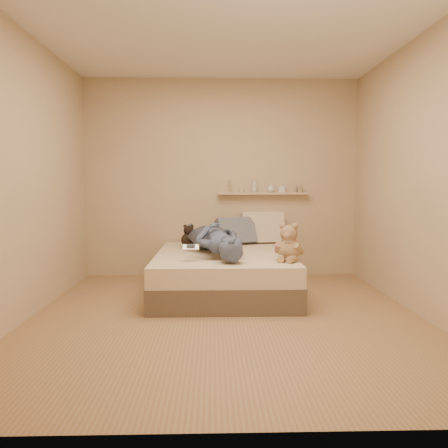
{
  "coord_description": "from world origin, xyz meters",
  "views": [
    {
      "loc": [
        -0.13,
        -3.93,
        1.21
      ],
      "look_at": [
        0.0,
        0.65,
        0.8
      ],
      "focal_mm": 35.0,
      "sensor_mm": 36.0,
      "label": 1
    }
  ],
  "objects_px": {
    "game_console": "(191,247)",
    "wall_shelf": "(263,193)",
    "pillow_grey": "(236,231)",
    "teddy_bear": "(289,245)",
    "dark_plush": "(189,238)",
    "bed": "(223,273)",
    "person": "(214,238)",
    "pillow_cream": "(263,228)"
  },
  "relations": [
    {
      "from": "teddy_bear",
      "to": "dark_plush",
      "type": "xyz_separation_m",
      "value": [
        -1.05,
        0.96,
        -0.04
      ]
    },
    {
      "from": "bed",
      "to": "teddy_bear",
      "type": "xyz_separation_m",
      "value": [
        0.64,
        -0.55,
        0.38
      ]
    },
    {
      "from": "game_console",
      "to": "wall_shelf",
      "type": "bearing_deg",
      "value": 58.43
    },
    {
      "from": "teddy_bear",
      "to": "game_console",
      "type": "bearing_deg",
      "value": 179.21
    },
    {
      "from": "teddy_bear",
      "to": "pillow_grey",
      "type": "xyz_separation_m",
      "value": [
        -0.46,
        1.24,
        0.01
      ]
    },
    {
      "from": "pillow_grey",
      "to": "teddy_bear",
      "type": "bearing_deg",
      "value": -69.62
    },
    {
      "from": "bed",
      "to": "teddy_bear",
      "type": "bearing_deg",
      "value": -40.66
    },
    {
      "from": "teddy_bear",
      "to": "pillow_cream",
      "type": "relative_size",
      "value": 0.7
    },
    {
      "from": "wall_shelf",
      "to": "game_console",
      "type": "bearing_deg",
      "value": -121.57
    },
    {
      "from": "pillow_grey",
      "to": "person",
      "type": "relative_size",
      "value": 0.34
    },
    {
      "from": "dark_plush",
      "to": "person",
      "type": "xyz_separation_m",
      "value": [
        0.31,
        -0.49,
        0.05
      ]
    },
    {
      "from": "bed",
      "to": "teddy_bear",
      "type": "height_order",
      "value": "teddy_bear"
    },
    {
      "from": "game_console",
      "to": "wall_shelf",
      "type": "relative_size",
      "value": 0.14
    },
    {
      "from": "game_console",
      "to": "wall_shelf",
      "type": "distance_m",
      "value": 1.77
    },
    {
      "from": "pillow_cream",
      "to": "dark_plush",
      "type": "bearing_deg",
      "value": -156.1
    },
    {
      "from": "dark_plush",
      "to": "wall_shelf",
      "type": "height_order",
      "value": "wall_shelf"
    },
    {
      "from": "bed",
      "to": "person",
      "type": "distance_m",
      "value": 0.42
    },
    {
      "from": "teddy_bear",
      "to": "dark_plush",
      "type": "height_order",
      "value": "teddy_bear"
    },
    {
      "from": "bed",
      "to": "pillow_cream",
      "type": "height_order",
      "value": "pillow_cream"
    },
    {
      "from": "dark_plush",
      "to": "person",
      "type": "height_order",
      "value": "person"
    },
    {
      "from": "bed",
      "to": "teddy_bear",
      "type": "distance_m",
      "value": 0.93
    },
    {
      "from": "bed",
      "to": "person",
      "type": "xyz_separation_m",
      "value": [
        -0.1,
        -0.08,
        0.4
      ]
    },
    {
      "from": "bed",
      "to": "person",
      "type": "height_order",
      "value": "person"
    },
    {
      "from": "bed",
      "to": "wall_shelf",
      "type": "bearing_deg",
      "value": 58.82
    },
    {
      "from": "pillow_cream",
      "to": "person",
      "type": "distance_m",
      "value": 1.12
    },
    {
      "from": "bed",
      "to": "dark_plush",
      "type": "bearing_deg",
      "value": 135.19
    },
    {
      "from": "pillow_cream",
      "to": "wall_shelf",
      "type": "xyz_separation_m",
      "value": [
        0.01,
        0.08,
        0.45
      ]
    },
    {
      "from": "teddy_bear",
      "to": "person",
      "type": "height_order",
      "value": "teddy_bear"
    },
    {
      "from": "dark_plush",
      "to": "wall_shelf",
      "type": "bearing_deg",
      "value": 27.55
    },
    {
      "from": "pillow_cream",
      "to": "person",
      "type": "bearing_deg",
      "value": -125.28
    },
    {
      "from": "person",
      "to": "wall_shelf",
      "type": "bearing_deg",
      "value": -137.25
    },
    {
      "from": "pillow_cream",
      "to": "bed",
      "type": "bearing_deg",
      "value": -123.15
    },
    {
      "from": "teddy_bear",
      "to": "pillow_grey",
      "type": "relative_size",
      "value": 0.77
    },
    {
      "from": "bed",
      "to": "game_console",
      "type": "bearing_deg",
      "value": -122.22
    },
    {
      "from": "teddy_bear",
      "to": "pillow_cream",
      "type": "bearing_deg",
      "value": 94.1
    },
    {
      "from": "bed",
      "to": "dark_plush",
      "type": "height_order",
      "value": "dark_plush"
    },
    {
      "from": "game_console",
      "to": "wall_shelf",
      "type": "xyz_separation_m",
      "value": [
        0.89,
        1.45,
        0.51
      ]
    },
    {
      "from": "game_console",
      "to": "dark_plush",
      "type": "distance_m",
      "value": 0.95
    },
    {
      "from": "bed",
      "to": "game_console",
      "type": "xyz_separation_m",
      "value": [
        -0.34,
        -0.54,
        0.37
      ]
    },
    {
      "from": "wall_shelf",
      "to": "bed",
      "type": "bearing_deg",
      "value": -121.18
    },
    {
      "from": "pillow_cream",
      "to": "game_console",
      "type": "bearing_deg",
      "value": -122.78
    },
    {
      "from": "bed",
      "to": "pillow_cream",
      "type": "distance_m",
      "value": 1.08
    }
  ]
}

